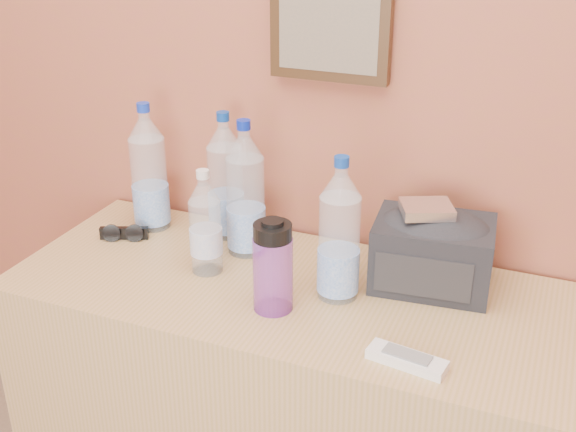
% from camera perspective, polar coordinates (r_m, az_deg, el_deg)
% --- Properties ---
extents(picture_frame, '(0.30, 0.03, 0.25)m').
position_cam_1_polar(picture_frame, '(1.78, 3.34, 14.56)').
color(picture_frame, '#382311').
rests_on(picture_frame, room_shell).
extents(dresser, '(1.34, 0.56, 0.84)m').
position_cam_1_polar(dresser, '(1.98, -0.11, -16.04)').
color(dresser, tan).
rests_on(dresser, ground).
extents(pet_large_a, '(0.10, 0.10, 0.36)m').
position_cam_1_polar(pet_large_a, '(2.00, -10.93, 3.30)').
color(pet_large_a, '#ADCDD9').
rests_on(pet_large_a, dresser).
extents(pet_large_b, '(0.09, 0.09, 0.35)m').
position_cam_1_polar(pet_large_b, '(1.93, -4.97, 2.69)').
color(pet_large_b, white).
rests_on(pet_large_b, dresser).
extents(pet_large_c, '(0.10, 0.10, 0.36)m').
position_cam_1_polar(pet_large_c, '(1.83, -3.38, 1.64)').
color(pet_large_c, silver).
rests_on(pet_large_c, dresser).
extents(pet_large_d, '(0.09, 0.09, 0.34)m').
position_cam_1_polar(pet_large_d, '(1.63, 4.07, -1.65)').
color(pet_large_d, silver).
rests_on(pet_large_d, dresser).
extents(pet_small, '(0.08, 0.08, 0.27)m').
position_cam_1_polar(pet_small, '(1.76, -6.54, -0.92)').
color(pet_small, silver).
rests_on(pet_small, dresser).
extents(nalgene_bottle, '(0.09, 0.09, 0.22)m').
position_cam_1_polar(nalgene_bottle, '(1.60, -1.20, -3.97)').
color(nalgene_bottle, purple).
rests_on(nalgene_bottle, dresser).
extents(sunglasses, '(0.14, 0.09, 0.03)m').
position_cam_1_polar(sunglasses, '(2.00, -12.81, -1.32)').
color(sunglasses, black).
rests_on(sunglasses, dresser).
extents(ac_remote, '(0.17, 0.08, 0.02)m').
position_cam_1_polar(ac_remote, '(1.49, 9.37, -11.14)').
color(ac_remote, white).
rests_on(ac_remote, dresser).
extents(toiletry_bag, '(0.29, 0.22, 0.19)m').
position_cam_1_polar(toiletry_bag, '(1.73, 11.38, -2.63)').
color(toiletry_bag, black).
rests_on(toiletry_bag, dresser).
extents(foil_packet, '(0.14, 0.13, 0.02)m').
position_cam_1_polar(foil_packet, '(1.68, 10.90, 0.54)').
color(foil_packet, silver).
rests_on(foil_packet, toiletry_bag).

